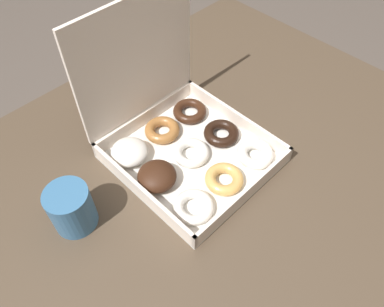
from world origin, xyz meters
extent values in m
plane|color=#564C44|center=(0.00, 0.00, 0.00)|extent=(8.00, 8.00, 0.00)
cube|color=#4C3D2D|center=(0.00, 0.00, 0.70)|extent=(1.16, 1.00, 0.03)
cylinder|color=#4C3D2D|center=(0.53, 0.45, 0.34)|extent=(0.06, 0.06, 0.68)
cube|color=silver|center=(-0.02, 0.08, 0.72)|extent=(0.30, 0.32, 0.01)
cube|color=silver|center=(-0.02, -0.08, 0.74)|extent=(0.30, 0.01, 0.04)
cube|color=silver|center=(-0.02, 0.23, 0.74)|extent=(0.30, 0.01, 0.04)
cube|color=silver|center=(-0.17, 0.08, 0.74)|extent=(0.01, 0.32, 0.04)
cube|color=silver|center=(0.13, 0.08, 0.74)|extent=(0.01, 0.32, 0.04)
cube|color=silver|center=(-0.02, 0.24, 0.90)|extent=(0.30, 0.01, 0.28)
torus|color=white|center=(-0.11, -0.02, 0.73)|extent=(0.08, 0.08, 0.02)
torus|color=tan|center=(-0.02, -0.02, 0.73)|extent=(0.08, 0.08, 0.02)
torus|color=white|center=(0.08, -0.02, 0.73)|extent=(0.08, 0.08, 0.02)
ellipsoid|color=#381E11|center=(-0.12, 0.08, 0.74)|extent=(0.08, 0.08, 0.04)
torus|color=white|center=(-0.02, 0.08, 0.73)|extent=(0.08, 0.08, 0.02)
torus|color=black|center=(0.07, 0.07, 0.73)|extent=(0.08, 0.08, 0.02)
ellipsoid|color=white|center=(-0.12, 0.17, 0.74)|extent=(0.08, 0.08, 0.04)
torus|color=#9E6633|center=(-0.02, 0.18, 0.73)|extent=(0.08, 0.08, 0.02)
torus|color=#381E11|center=(0.07, 0.18, 0.73)|extent=(0.08, 0.08, 0.02)
cylinder|color=teal|center=(-0.29, 0.13, 0.76)|extent=(0.08, 0.08, 0.10)
cylinder|color=black|center=(-0.29, 0.13, 0.81)|extent=(0.07, 0.07, 0.01)
camera|label=1|loc=(-0.39, -0.29, 1.37)|focal=35.00mm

